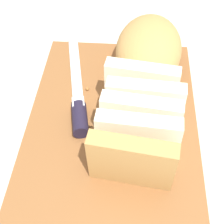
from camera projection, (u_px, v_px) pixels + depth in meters
name	position (u px, v px, depth m)	size (l,w,h in m)	color
ground_plane	(112.00, 132.00, 0.54)	(3.00, 3.00, 0.00)	beige
cutting_board	(112.00, 128.00, 0.53)	(0.42, 0.27, 0.02)	brown
bread_loaf	(145.00, 74.00, 0.54)	(0.35, 0.16, 0.09)	tan
bread_knife	(79.00, 105.00, 0.54)	(0.27, 0.06, 0.02)	silver
crumb_near_knife	(87.00, 89.00, 0.57)	(0.01, 0.01, 0.01)	#996633
crumb_near_loaf	(118.00, 96.00, 0.56)	(0.01, 0.01, 0.01)	#996633
crumb_stray_left	(114.00, 83.00, 0.58)	(0.01, 0.01, 0.01)	#996633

